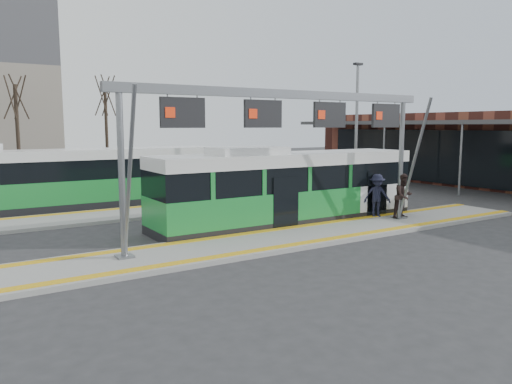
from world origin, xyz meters
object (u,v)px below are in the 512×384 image
Objects in this scene: passenger_b at (403,196)px; passenger_c at (377,195)px; gantry at (291,120)px; hero_bus at (287,188)px; passenger_a at (402,197)px.

passenger_b is 1.11m from passenger_c.
gantry is 6.76× the size of passenger_b.
hero_bus is at bearing 56.20° from gantry.
passenger_c is (3.74, -1.50, -0.41)m from hero_bus.
passenger_c reaches higher than passenger_a.
passenger_a is (6.27, 0.28, -3.31)m from gantry.
hero_bus reaches higher than passenger_b.
passenger_c is at bearing -21.55° from hero_bus.
gantry reaches higher than passenger_c.
hero_bus is 6.18× the size of passenger_b.
gantry reaches higher than passenger_a.
gantry is 3.98m from hero_bus.
gantry is 6.78m from passenger_b.
hero_bus reaches higher than passenger_a.
gantry is at bearing 147.72° from passenger_a.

